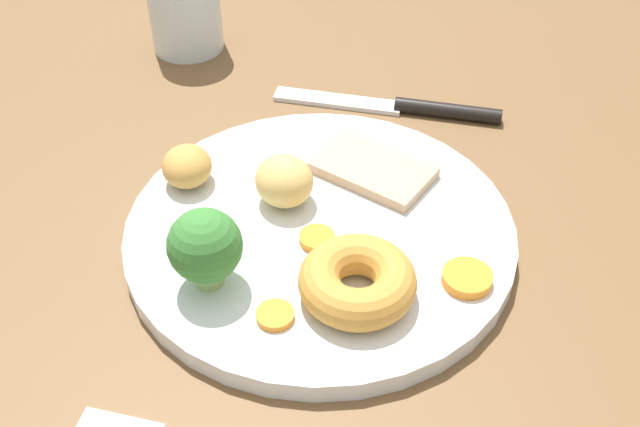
# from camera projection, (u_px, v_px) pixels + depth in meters

# --- Properties ---
(dining_table) EXTENTS (1.20, 0.84, 0.04)m
(dining_table) POSITION_uv_depth(u_px,v_px,m) (359.00, 254.00, 0.53)
(dining_table) COLOR brown
(dining_table) RESTS_ON ground
(dinner_plate) EXTENTS (0.26, 0.26, 0.01)m
(dinner_plate) POSITION_uv_depth(u_px,v_px,m) (320.00, 233.00, 0.51)
(dinner_plate) COLOR white
(dinner_plate) RESTS_ON dining_table
(meat_slice_main) EXTENTS (0.08, 0.09, 0.01)m
(meat_slice_main) POSITION_uv_depth(u_px,v_px,m) (374.00, 170.00, 0.55)
(meat_slice_main) COLOR tan
(meat_slice_main) RESTS_ON dinner_plate
(yorkshire_pudding) EXTENTS (0.07, 0.07, 0.03)m
(yorkshire_pudding) POSITION_uv_depth(u_px,v_px,m) (357.00, 281.00, 0.45)
(yorkshire_pudding) COLOR #C68938
(yorkshire_pudding) RESTS_ON dinner_plate
(roast_potato_left) EXTENTS (0.05, 0.04, 0.03)m
(roast_potato_left) POSITION_uv_depth(u_px,v_px,m) (187.00, 166.00, 0.53)
(roast_potato_left) COLOR #BC8C42
(roast_potato_left) RESTS_ON dinner_plate
(roast_potato_right) EXTENTS (0.06, 0.06, 0.03)m
(roast_potato_right) POSITION_uv_depth(u_px,v_px,m) (284.00, 181.00, 0.52)
(roast_potato_right) COLOR #D8B260
(roast_potato_right) RESTS_ON dinner_plate
(carrot_coin_front) EXTENTS (0.02, 0.02, 0.01)m
(carrot_coin_front) POSITION_uv_depth(u_px,v_px,m) (317.00, 238.00, 0.50)
(carrot_coin_front) COLOR orange
(carrot_coin_front) RESTS_ON dinner_plate
(carrot_coin_back) EXTENTS (0.03, 0.03, 0.01)m
(carrot_coin_back) POSITION_uv_depth(u_px,v_px,m) (467.00, 278.00, 0.47)
(carrot_coin_back) COLOR orange
(carrot_coin_back) RESTS_ON dinner_plate
(carrot_coin_side) EXTENTS (0.02, 0.02, 0.00)m
(carrot_coin_side) POSITION_uv_depth(u_px,v_px,m) (275.00, 315.00, 0.45)
(carrot_coin_side) COLOR orange
(carrot_coin_side) RESTS_ON dinner_plate
(broccoli_floret) EXTENTS (0.04, 0.04, 0.05)m
(broccoli_floret) POSITION_uv_depth(u_px,v_px,m) (205.00, 247.00, 0.45)
(broccoli_floret) COLOR #8CB766
(broccoli_floret) RESTS_ON dinner_plate
(knife) EXTENTS (0.02, 0.19, 0.01)m
(knife) POSITION_uv_depth(u_px,v_px,m) (406.00, 107.00, 0.63)
(knife) COLOR black
(knife) RESTS_ON dining_table
(water_glass) EXTENTS (0.06, 0.06, 0.09)m
(water_glass) POSITION_uv_depth(u_px,v_px,m) (184.00, 2.00, 0.68)
(water_glass) COLOR silver
(water_glass) RESTS_ON dining_table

